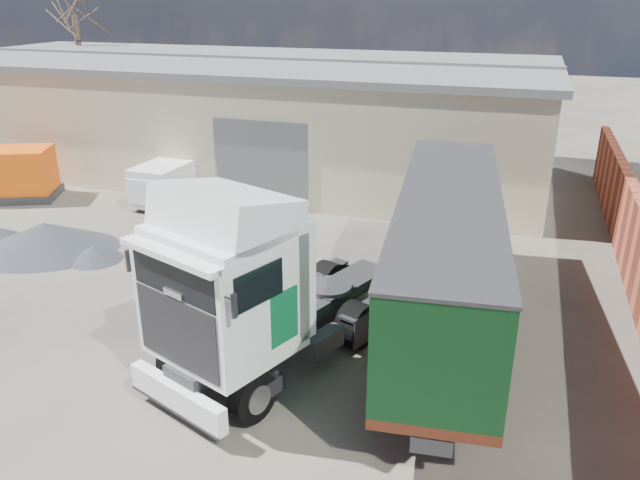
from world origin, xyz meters
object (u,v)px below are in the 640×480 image
(orange_skip, at_px, (13,177))
(box_trailer, at_px, (446,248))
(tractor_unit, at_px, (255,295))
(panel_van, at_px, (172,181))

(orange_skip, bearing_deg, box_trailer, -40.34)
(tractor_unit, height_order, box_trailer, tractor_unit)
(tractor_unit, distance_m, box_trailer, 5.08)
(panel_van, distance_m, orange_skip, 6.91)
(panel_van, bearing_deg, orange_skip, -162.42)
(box_trailer, xyz_separation_m, orange_skip, (-19.00, 5.59, -1.37))
(panel_van, bearing_deg, box_trailer, -28.16)
(box_trailer, bearing_deg, tractor_unit, -144.32)
(tractor_unit, distance_m, panel_van, 13.75)
(tractor_unit, xyz_separation_m, orange_skip, (-15.20, 8.96, -1.08))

